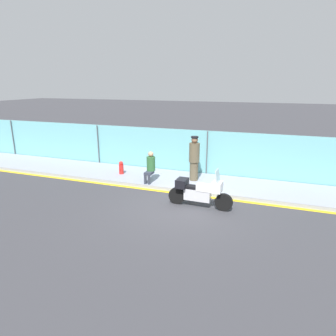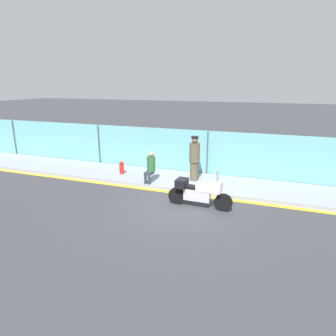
{
  "view_description": "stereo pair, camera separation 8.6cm",
  "coord_description": "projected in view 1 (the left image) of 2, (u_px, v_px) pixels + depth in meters",
  "views": [
    {
      "loc": [
        2.82,
        -9.23,
        4.17
      ],
      "look_at": [
        -1.0,
        1.33,
        0.96
      ],
      "focal_mm": 32.0,
      "sensor_mm": 36.0,
      "label": 1
    },
    {
      "loc": [
        2.91,
        -9.2,
        4.17
      ],
      "look_at": [
        -1.0,
        1.33,
        0.96
      ],
      "focal_mm": 32.0,
      "sensor_mm": 36.0,
      "label": 2
    }
  ],
  "objects": [
    {
      "name": "motorcycle",
      "position": [
        199.0,
        192.0,
        10.28
      ],
      "size": [
        2.28,
        0.54,
        1.41
      ],
      "rotation": [
        0.0,
        0.0,
        -0.03
      ],
      "color": "black",
      "rests_on": "ground_plane"
    },
    {
      "name": "curb_paint_stripe",
      "position": [
        191.0,
        195.0,
        11.52
      ],
      "size": [
        42.22,
        0.18,
        0.01
      ],
      "color": "gold",
      "rests_on": "ground_plane"
    },
    {
      "name": "fire_hydrant",
      "position": [
        121.0,
        168.0,
        13.61
      ],
      "size": [
        0.21,
        0.26,
        0.59
      ],
      "color": "red",
      "rests_on": "sidewalk"
    },
    {
      "name": "sidewalk",
      "position": [
        200.0,
        183.0,
        12.68
      ],
      "size": [
        42.22,
        2.42,
        0.16
      ],
      "color": "#8E93A3",
      "rests_on": "ground_plane"
    },
    {
      "name": "officer_standing",
      "position": [
        194.0,
        158.0,
        12.54
      ],
      "size": [
        0.44,
        0.44,
        1.89
      ],
      "color": "brown",
      "rests_on": "sidewalk"
    },
    {
      "name": "ground_plane",
      "position": [
        182.0,
        207.0,
        10.42
      ],
      "size": [
        120.0,
        120.0,
        0.0
      ],
      "primitive_type": "plane",
      "color": "#38383D"
    },
    {
      "name": "person_seated_on_curb",
      "position": [
        150.0,
        165.0,
        12.41
      ],
      "size": [
        0.36,
        0.65,
        1.28
      ],
      "color": "#2D3342",
      "rests_on": "sidewalk"
    },
    {
      "name": "storefront_fence",
      "position": [
        207.0,
        154.0,
        13.58
      ],
      "size": [
        40.11,
        0.17,
        2.11
      ],
      "color": "#6BB2B7",
      "rests_on": "ground_plane"
    }
  ]
}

